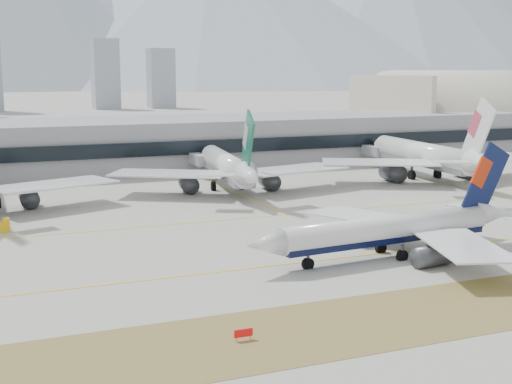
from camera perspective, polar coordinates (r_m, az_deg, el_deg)
name	(u,v)px	position (r m, az deg, el deg)	size (l,w,h in m)	color
ground	(269,257)	(115.30, 1.07, -5.23)	(3000.00, 3000.00, 0.00)	gray
taxiing_airliner	(396,230)	(117.29, 11.16, -2.98)	(53.41, 46.26, 17.94)	white
widebody_cathay	(229,168)	(178.29, -2.21, 1.95)	(60.15, 59.45, 21.69)	white
widebody_china_air	(427,157)	(202.62, 13.56, 2.77)	(66.36, 65.23, 23.76)	white
terminal	(119,144)	(222.53, -10.94, 3.76)	(280.00, 43.10, 15.00)	gray
hangar	(478,143)	(311.17, 17.37, 3.76)	(91.00, 60.00, 60.00)	beige
hold_sign_left	(243,333)	(80.56, -1.01, -11.23)	(2.20, 0.15, 1.35)	red
gse_b	(0,227)	(140.79, -19.77, -2.63)	(3.55, 2.00, 2.60)	#F0B50C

